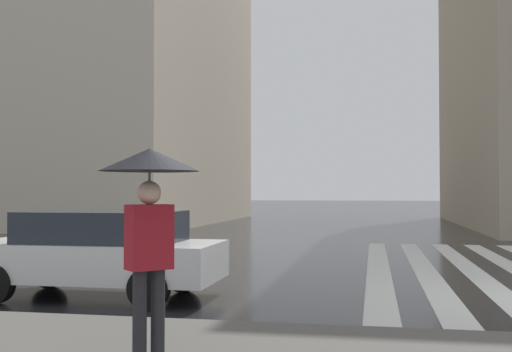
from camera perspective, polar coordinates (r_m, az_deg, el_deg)
name	(u,v)px	position (r m, az deg, el deg)	size (l,w,h in m)	color
zebra_crossing	(494,270)	(14.71, 21.16, -8.09)	(13.00, 5.50, 0.01)	silver
haussmann_block_mid	(23,16)	(39.77, -20.82, 13.71)	(19.53, 23.51, 24.64)	beige
car_white	(97,251)	(10.42, -14.53, -6.77)	(1.85, 4.10, 1.41)	silver
pedestrian_by_billboard	(149,193)	(5.79, -9.86, -1.56)	(0.93, 0.93, 1.98)	maroon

